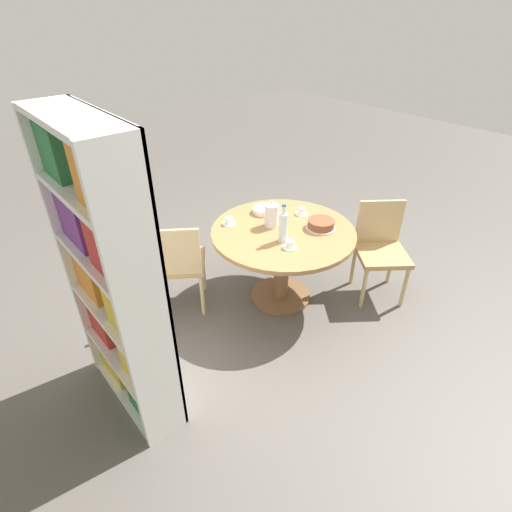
% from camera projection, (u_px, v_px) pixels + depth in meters
% --- Properties ---
extents(ground_plane, '(14.00, 14.00, 0.00)m').
position_uv_depth(ground_plane, '(280.00, 296.00, 3.70)').
color(ground_plane, '#56514C').
extents(dining_table, '(1.21, 1.21, 0.70)m').
position_uv_depth(dining_table, '(283.00, 246.00, 3.40)').
color(dining_table, brown).
rests_on(dining_table, ground_plane).
extents(chair_a, '(0.59, 0.59, 0.86)m').
position_uv_depth(chair_a, '(179.00, 263.00, 3.33)').
color(chair_a, tan).
rests_on(chair_a, ground_plane).
extents(chair_b, '(0.59, 0.59, 0.86)m').
position_uv_depth(chair_b, '(381.00, 248.00, 3.52)').
color(chair_b, tan).
rests_on(chair_b, ground_plane).
extents(bookshelf, '(0.85, 0.28, 1.90)m').
position_uv_depth(bookshelf, '(116.00, 285.00, 2.31)').
color(bookshelf, silver).
rests_on(bookshelf, ground_plane).
extents(coffee_pot, '(0.12, 0.12, 0.23)m').
position_uv_depth(coffee_pot, '(271.00, 215.00, 3.32)').
color(coffee_pot, silver).
rests_on(coffee_pot, dining_table).
extents(water_bottle, '(0.07, 0.07, 0.32)m').
position_uv_depth(water_bottle, '(283.00, 227.00, 3.10)').
color(water_bottle, silver).
rests_on(water_bottle, dining_table).
extents(cake_main, '(0.25, 0.25, 0.08)m').
position_uv_depth(cake_main, '(321.00, 224.00, 3.32)').
color(cake_main, silver).
rests_on(cake_main, dining_table).
extents(cup_a, '(0.12, 0.12, 0.06)m').
position_uv_depth(cup_a, '(229.00, 221.00, 3.39)').
color(cup_a, white).
rests_on(cup_a, dining_table).
extents(cup_b, '(0.12, 0.12, 0.06)m').
position_uv_depth(cup_b, '(290.00, 245.00, 3.07)').
color(cup_b, white).
rests_on(cup_b, dining_table).
extents(cup_c, '(0.12, 0.12, 0.06)m').
position_uv_depth(cup_c, '(302.00, 212.00, 3.54)').
color(cup_c, white).
rests_on(cup_c, dining_table).
extents(plate_stack, '(0.19, 0.19, 0.05)m').
position_uv_depth(plate_stack, '(263.00, 210.00, 3.57)').
color(plate_stack, white).
rests_on(plate_stack, dining_table).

